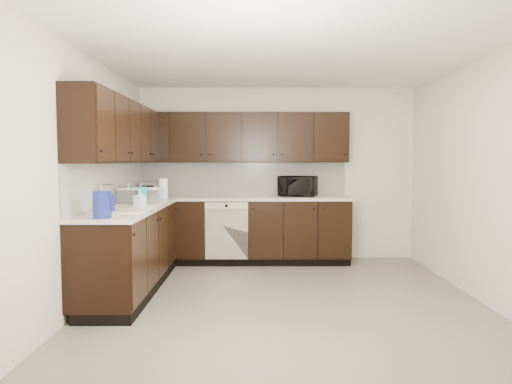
# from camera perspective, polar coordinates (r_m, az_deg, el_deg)

# --- Properties ---
(floor) EXTENTS (4.00, 4.00, 0.00)m
(floor) POSITION_cam_1_polar(r_m,az_deg,el_deg) (4.93, 3.64, -13.14)
(floor) COLOR gray
(floor) RESTS_ON ground
(ceiling) EXTENTS (4.00, 4.00, 0.00)m
(ceiling) POSITION_cam_1_polar(r_m,az_deg,el_deg) (4.82, 3.77, 16.55)
(ceiling) COLOR white
(ceiling) RESTS_ON wall_back
(wall_back) EXTENTS (4.00, 0.02, 2.50)m
(wall_back) POSITION_cam_1_polar(r_m,az_deg,el_deg) (6.71, 2.58, 2.28)
(wall_back) COLOR beige
(wall_back) RESTS_ON floor
(wall_left) EXTENTS (0.02, 4.00, 2.50)m
(wall_left) POSITION_cam_1_polar(r_m,az_deg,el_deg) (5.00, -19.84, 1.45)
(wall_left) COLOR beige
(wall_left) RESTS_ON floor
(wall_right) EXTENTS (0.02, 4.00, 2.50)m
(wall_right) POSITION_cam_1_polar(r_m,az_deg,el_deg) (5.24, 26.10, 1.39)
(wall_right) COLOR beige
(wall_right) RESTS_ON floor
(wall_front) EXTENTS (4.00, 0.02, 2.50)m
(wall_front) POSITION_cam_1_polar(r_m,az_deg,el_deg) (2.72, 6.48, -0.27)
(wall_front) COLOR beige
(wall_front) RESTS_ON floor
(lower_cabinets) EXTENTS (3.00, 2.80, 0.90)m
(lower_cabinets) POSITION_cam_1_polar(r_m,az_deg,el_deg) (5.94, -6.84, -6.09)
(lower_cabinets) COLOR black
(lower_cabinets) RESTS_ON floor
(countertop) EXTENTS (3.03, 2.83, 0.04)m
(countertop) POSITION_cam_1_polar(r_m,az_deg,el_deg) (5.87, -6.91, -1.22)
(countertop) COLOR beige
(countertop) RESTS_ON lower_cabinets
(backsplash) EXTENTS (3.00, 2.80, 0.48)m
(backsplash) POSITION_cam_1_polar(r_m,az_deg,el_deg) (6.09, -8.65, 1.40)
(backsplash) COLOR white
(backsplash) RESTS_ON countertop
(upper_cabinets) EXTENTS (3.00, 2.80, 0.70)m
(upper_cabinets) POSITION_cam_1_polar(r_m,az_deg,el_deg) (5.96, -7.77, 7.03)
(upper_cabinets) COLOR black
(upper_cabinets) RESTS_ON wall_back
(dishwasher) EXTENTS (0.58, 0.04, 0.78)m
(dishwasher) POSITION_cam_1_polar(r_m,az_deg,el_deg) (6.19, -3.70, -4.42)
(dishwasher) COLOR beige
(dishwasher) RESTS_ON lower_cabinets
(sink) EXTENTS (0.54, 0.82, 0.42)m
(sink) POSITION_cam_1_polar(r_m,az_deg,el_deg) (4.92, -16.29, -2.83)
(sink) COLOR beige
(sink) RESTS_ON countertop
(microwave) EXTENTS (0.60, 0.48, 0.29)m
(microwave) POSITION_cam_1_polar(r_m,az_deg,el_deg) (6.49, 5.24, 0.73)
(microwave) COLOR black
(microwave) RESTS_ON countertop
(soap_bottle_a) EXTENTS (0.12, 0.13, 0.21)m
(soap_bottle_a) POSITION_cam_1_polar(r_m,az_deg,el_deg) (4.93, -14.32, -0.84)
(soap_bottle_a) COLOR gray
(soap_bottle_a) RESTS_ON countertop
(soap_bottle_b) EXTENTS (0.11, 0.11, 0.23)m
(soap_bottle_b) POSITION_cam_1_polar(r_m,az_deg,el_deg) (5.62, -15.62, -0.19)
(soap_bottle_b) COLOR gray
(soap_bottle_b) RESTS_ON countertop
(toaster_oven) EXTENTS (0.36, 0.30, 0.20)m
(toaster_oven) POSITION_cam_1_polar(r_m,az_deg,el_deg) (6.57, -12.73, 0.30)
(toaster_oven) COLOR #B1B1B3
(toaster_oven) RESTS_ON countertop
(storage_bin) EXTENTS (0.51, 0.43, 0.17)m
(storage_bin) POSITION_cam_1_polar(r_m,az_deg,el_deg) (5.61, -14.25, -0.46)
(storage_bin) COLOR silver
(storage_bin) RESTS_ON countertop
(blue_pitcher) EXTENTS (0.18, 0.18, 0.24)m
(blue_pitcher) POSITION_cam_1_polar(r_m,az_deg,el_deg) (4.24, -18.68, -1.50)
(blue_pitcher) COLOR navy
(blue_pitcher) RESTS_ON countertop
(teal_tumbler) EXTENTS (0.11, 0.11, 0.22)m
(teal_tumbler) POSITION_cam_1_polar(r_m,az_deg,el_deg) (5.15, -13.99, -0.60)
(teal_tumbler) COLOR #0E9C98
(teal_tumbler) RESTS_ON countertop
(paper_towel_roll) EXTENTS (0.13, 0.13, 0.27)m
(paper_towel_roll) POSITION_cam_1_polar(r_m,az_deg,el_deg) (6.18, -11.55, 0.41)
(paper_towel_roll) COLOR white
(paper_towel_roll) RESTS_ON countertop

